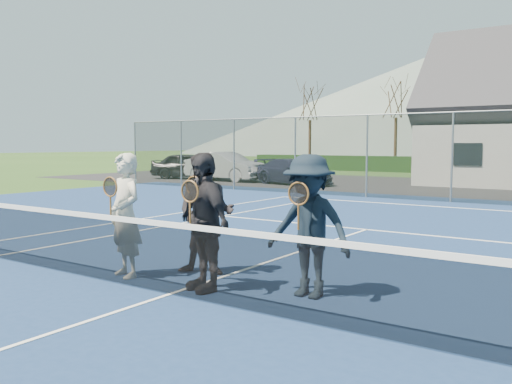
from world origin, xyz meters
TOP-DOWN VIEW (x-y plane):
  - ground at (0.00, 20.00)m, footprint 220.00×220.00m
  - court_surface at (0.00, 0.00)m, footprint 30.00×30.00m
  - tarmac_carpark at (-4.00, 20.00)m, footprint 40.00×12.00m
  - hill_west at (-25.00, 95.00)m, footprint 110.00×110.00m
  - car_a at (-15.46, 18.02)m, footprint 4.64×3.04m
  - car_b at (-12.79, 17.83)m, footprint 4.75×1.89m
  - car_c at (-8.40, 17.49)m, footprint 4.61×2.91m
  - court_markings at (0.00, 0.00)m, footprint 11.03×23.83m
  - tennis_net at (0.00, 0.00)m, footprint 11.68×0.08m
  - perimeter_fence at (0.00, 13.50)m, footprint 30.07×0.07m
  - tree_a at (-16.00, 33.00)m, footprint 3.20×3.20m
  - tree_b at (-9.00, 33.00)m, footprint 3.20×3.20m
  - player_a at (-1.19, 0.36)m, footprint 0.75×0.59m
  - player_b at (-0.32, 1.13)m, footprint 1.07×0.97m
  - player_c at (0.22, 0.43)m, footprint 1.14×0.77m
  - player_d at (1.51, 0.93)m, footprint 1.17×0.68m

SIDE VIEW (x-z plane):
  - ground at x=0.00m, z-range 0.00..0.00m
  - tarmac_carpark at x=-4.00m, z-range 0.00..0.01m
  - court_surface at x=0.00m, z-range 0.00..0.02m
  - court_markings at x=0.00m, z-range 0.02..0.03m
  - tennis_net at x=0.00m, z-range -0.01..1.09m
  - car_c at x=-8.40m, z-range 0.00..1.24m
  - car_a at x=-15.46m, z-range 0.00..1.47m
  - car_b at x=-12.79m, z-range 0.00..1.54m
  - player_d at x=1.51m, z-range 0.02..1.82m
  - player_b at x=-0.32m, z-range 0.02..1.82m
  - player_c at x=0.22m, z-range 0.02..1.82m
  - player_a at x=-1.19m, z-range 0.02..1.82m
  - perimeter_fence at x=0.00m, z-range 0.01..3.03m
  - tree_a at x=-16.00m, z-range 1.91..9.68m
  - tree_b at x=-9.00m, z-range 1.91..9.68m
  - hill_west at x=-25.00m, z-range 0.00..18.00m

